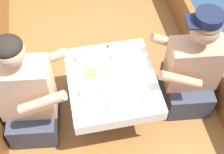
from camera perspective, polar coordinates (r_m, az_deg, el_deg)
The scene contains 20 objects.
ground_plane at distance 3.03m, azimuth -0.16°, elevation -8.69°, with size 60.00×60.00×0.00m, color navy.
boat_deck at distance 2.88m, azimuth -0.17°, elevation -7.00°, with size 1.86×3.60×0.36m, color brown.
gunwale_starboard at distance 2.81m, azimuth 18.16°, elevation 0.12°, with size 0.06×3.60×0.36m, color brown.
cockpit_table at distance 2.37m, azimuth 0.00°, elevation -1.01°, with size 0.66×0.72×0.44m.
person_port at distance 2.36m, azimuth -15.06°, elevation -3.64°, with size 0.56×0.50×1.01m.
person_starboard at distance 2.51m, azimuth 14.23°, elevation 1.17°, with size 0.55×0.49×0.98m.
plate_sandwich at distance 2.34m, azimuth -3.70°, elevation 0.19°, with size 0.20×0.20×0.01m.
plate_bread at distance 2.35m, azimuth 5.26°, elevation 0.22°, with size 0.17×0.17×0.01m.
sandwich at distance 2.32m, azimuth -3.73°, elevation 0.60°, with size 0.11×0.10×0.05m.
bowl_port_near at distance 2.34m, azimuth 0.43°, elevation 1.05°, with size 0.12×0.12×0.04m.
bowl_starboard_near at distance 2.24m, azimuth 0.10°, elevation -2.58°, with size 0.13×0.13×0.04m.
bowl_center_far at distance 2.44m, azimuth 1.32°, elevation 3.86°, with size 0.12×0.12×0.04m.
bowl_port_far at distance 2.46m, azimuth -5.39°, elevation 4.02°, with size 0.14×0.14×0.04m.
coffee_cup_port at distance 2.23m, azimuth -4.94°, elevation -2.78°, with size 0.10×0.07×0.06m.
coffee_cup_starboard at distance 2.21m, azimuth 6.71°, elevation -3.62°, with size 0.09×0.06×0.07m.
coffee_cup_center at distance 2.16m, azimuth 0.12°, elevation -5.49°, with size 0.09×0.06×0.06m.
utensil_fork_port at distance 2.50m, azimuth -0.90°, elevation 4.71°, with size 0.07×0.17×0.00m.
utensil_fork_starboard at distance 2.42m, azimuth -6.71°, elevation 2.08°, with size 0.15×0.11×0.00m.
utensil_knife_port at distance 2.15m, azimuth -2.38°, elevation -7.46°, with size 0.15×0.11×0.00m.
utensil_knife_starboard at distance 2.31m, azimuth 0.81°, elevation -0.92°, with size 0.04×0.17×0.00m.
Camera 1 is at (-0.27, -1.40, 2.68)m, focal length 50.00 mm.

